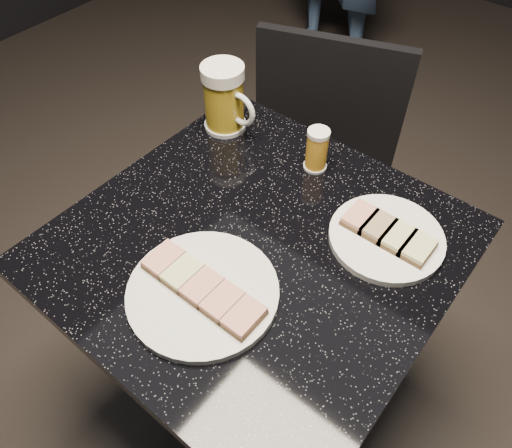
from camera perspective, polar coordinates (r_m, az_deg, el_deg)
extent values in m
plane|color=black|center=(1.60, 0.00, -19.18)|extent=(6.00, 6.00, 0.00)
cylinder|color=white|center=(0.88, -6.09, -7.76)|extent=(0.27, 0.27, 0.01)
cylinder|color=white|center=(0.98, 14.67, -1.51)|extent=(0.22, 0.22, 0.01)
cylinder|color=black|center=(1.59, 0.00, -19.01)|extent=(0.44, 0.44, 0.03)
cylinder|color=black|center=(1.27, 0.00, -12.84)|extent=(0.10, 0.10, 0.69)
cube|color=black|center=(0.96, 0.00, -2.55)|extent=(0.70, 0.70, 0.03)
cylinder|color=silver|center=(1.21, -3.52, 11.30)|extent=(0.10, 0.10, 0.01)
cylinder|color=gold|center=(1.17, -3.68, 13.83)|extent=(0.09, 0.09, 0.12)
cylinder|color=white|center=(1.13, -3.87, 16.91)|extent=(0.10, 0.10, 0.03)
torus|color=white|center=(1.13, -1.79, 12.96)|extent=(0.08, 0.01, 0.08)
cylinder|color=silver|center=(1.10, 6.75, 6.61)|extent=(0.05, 0.05, 0.01)
cylinder|color=#F9AC29|center=(1.07, 6.96, 8.35)|extent=(0.05, 0.05, 0.08)
cylinder|color=white|center=(1.04, 7.19, 10.27)|extent=(0.05, 0.05, 0.01)
cube|color=black|center=(1.42, 5.50, 1.63)|extent=(0.52, 0.52, 0.04)
cylinder|color=black|center=(1.54, -3.19, -7.32)|extent=(0.03, 0.03, 0.43)
cylinder|color=black|center=(1.49, 9.58, -10.84)|extent=(0.03, 0.03, 0.43)
cylinder|color=black|center=(1.74, 0.94, 1.71)|extent=(0.03, 0.03, 0.43)
cylinder|color=black|center=(1.70, 12.13, -1.13)|extent=(0.03, 0.03, 0.43)
cube|color=black|center=(1.42, 8.24, 13.04)|extent=(0.39, 0.17, 0.41)
cube|color=#4C3521|center=(0.91, -10.42, -4.19)|extent=(0.05, 0.07, 0.01)
cube|color=tan|center=(0.91, -10.50, -3.82)|extent=(0.05, 0.07, 0.01)
cube|color=#4C3521|center=(0.89, -8.35, -5.72)|extent=(0.05, 0.07, 0.01)
cube|color=#D1D184|center=(0.88, -8.42, -5.36)|extent=(0.05, 0.07, 0.01)
cube|color=#4C3521|center=(0.87, -6.16, -7.32)|extent=(0.05, 0.07, 0.01)
cube|color=tan|center=(0.86, -6.21, -6.97)|extent=(0.05, 0.07, 0.01)
cube|color=#4C3521|center=(0.85, -3.84, -8.99)|extent=(0.05, 0.07, 0.01)
cube|color=tan|center=(0.84, -3.88, -8.64)|extent=(0.05, 0.07, 0.01)
cube|color=#4C3521|center=(0.83, -1.41, -10.71)|extent=(0.05, 0.07, 0.01)
cube|color=tan|center=(0.83, -1.42, -10.38)|extent=(0.05, 0.07, 0.01)
cube|color=#4C3521|center=(0.99, 11.75, 0.65)|extent=(0.05, 0.07, 0.01)
cube|color=tan|center=(0.98, 11.83, 1.02)|extent=(0.05, 0.07, 0.01)
cube|color=#4C3521|center=(0.98, 13.78, -0.48)|extent=(0.05, 0.07, 0.01)
cube|color=#8C7251|center=(0.97, 13.88, -0.12)|extent=(0.05, 0.07, 0.01)
cube|color=#4C3521|center=(0.97, 15.84, -1.63)|extent=(0.05, 0.07, 0.01)
cube|color=#D1D184|center=(0.96, 15.96, -1.27)|extent=(0.05, 0.07, 0.01)
cube|color=#4C3521|center=(0.96, 17.94, -2.80)|extent=(0.05, 0.07, 0.01)
cube|color=#D1D184|center=(0.95, 18.07, -2.44)|extent=(0.05, 0.07, 0.01)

